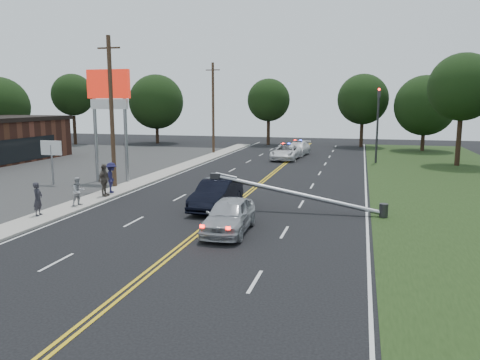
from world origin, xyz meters
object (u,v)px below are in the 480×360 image
(pylon_sign, at_px, (109,98))
(small_sign, at_px, (51,152))
(emergency_b, at_px, (298,148))
(bystander_a, at_px, (38,199))
(utility_pole_mid, at_px, (112,112))
(emergency_a, at_px, (286,152))
(crashed_sedan, at_px, (216,195))
(utility_pole_far, at_px, (213,108))
(bystander_b, at_px, (78,191))
(bystander_d, at_px, (104,180))
(bystander_c, at_px, (112,177))
(waiting_sedan, at_px, (229,215))
(traffic_signal, at_px, (378,119))
(fallen_streetlight, at_px, (306,196))

(pylon_sign, bearing_deg, small_sign, -150.26)
(emergency_b, relative_size, bystander_a, 3.03)
(utility_pole_mid, distance_m, emergency_a, 20.79)
(crashed_sedan, xyz_separation_m, bystander_a, (-8.08, -4.08, 0.16))
(utility_pole_far, xyz_separation_m, bystander_b, (1.12, -27.90, -4.17))
(bystander_a, relative_size, bystander_d, 0.86)
(utility_pole_far, relative_size, bystander_c, 5.23)
(bystander_a, xyz_separation_m, bystander_c, (0.50, 6.33, 0.11))
(small_sign, relative_size, utility_pole_mid, 0.31)
(crashed_sedan, distance_m, emergency_a, 22.67)
(waiting_sedan, distance_m, bystander_c, 11.50)
(small_sign, distance_m, traffic_signal, 28.72)
(pylon_sign, height_order, emergency_a, pylon_sign)
(utility_pole_far, relative_size, crashed_sedan, 2.06)
(small_sign, bearing_deg, pylon_sign, 29.74)
(emergency_b, xyz_separation_m, bystander_c, (-8.42, -24.73, 0.34))
(bystander_a, bearing_deg, utility_pole_far, -8.25)
(crashed_sedan, xyz_separation_m, waiting_sedan, (1.92, -4.23, -0.03))
(emergency_a, bearing_deg, waiting_sedan, -84.62)
(small_sign, height_order, traffic_signal, traffic_signal)
(utility_pole_mid, bearing_deg, bystander_a, -86.66)
(utility_pole_mid, xyz_separation_m, utility_pole_far, (0.00, 22.00, 0.00))
(utility_pole_mid, height_order, crashed_sedan, utility_pole_mid)
(fallen_streetlight, relative_size, utility_pole_far, 0.94)
(emergency_a, xyz_separation_m, bystander_b, (-7.67, -24.23, 0.17))
(pylon_sign, relative_size, waiting_sedan, 1.77)
(pylon_sign, height_order, bystander_c, pylon_sign)
(crashed_sedan, bearing_deg, bystander_b, -166.68)
(small_sign, bearing_deg, emergency_b, 57.86)
(pylon_sign, relative_size, utility_pole_mid, 0.80)
(bystander_b, bearing_deg, crashed_sedan, -55.99)
(traffic_signal, relative_size, emergency_b, 1.38)
(traffic_signal, height_order, bystander_a, traffic_signal)
(pylon_sign, bearing_deg, bystander_c, -60.79)
(emergency_a, xyz_separation_m, bystander_d, (-7.66, -21.57, 0.35))
(emergency_a, height_order, emergency_b, emergency_a)
(fallen_streetlight, bearing_deg, emergency_b, 98.48)
(small_sign, relative_size, fallen_streetlight, 0.33)
(fallen_streetlight, xyz_separation_m, bystander_b, (-12.26, -1.90, -0.01))
(bystander_a, relative_size, bystander_c, 0.88)
(bystander_d, bearing_deg, pylon_sign, 23.63)
(crashed_sedan, height_order, bystander_d, bystander_d)
(utility_pole_far, xyz_separation_m, emergency_a, (8.80, -3.67, -4.34))
(small_sign, bearing_deg, traffic_signal, 38.90)
(small_sign, distance_m, bystander_c, 6.29)
(emergency_a, relative_size, bystander_a, 3.18)
(traffic_signal, bearing_deg, bystander_d, -127.61)
(utility_pole_far, bearing_deg, fallen_streetlight, -62.76)
(bystander_c, bearing_deg, crashed_sedan, -133.42)
(fallen_streetlight, bearing_deg, crashed_sedan, -175.90)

